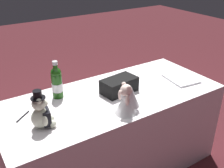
# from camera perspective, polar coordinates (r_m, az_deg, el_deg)

# --- Properties ---
(ground_plane) EXTENTS (12.00, 12.00, 0.00)m
(ground_plane) POSITION_cam_1_polar(r_m,az_deg,el_deg) (2.59, -0.00, -17.29)
(ground_plane) COLOR #47191E
(reception_table) EXTENTS (1.81, 0.77, 0.76)m
(reception_table) POSITION_cam_1_polar(r_m,az_deg,el_deg) (2.34, -0.00, -10.57)
(reception_table) COLOR white
(reception_table) RESTS_ON ground_plane
(teddy_bear_groom) EXTENTS (0.16, 0.16, 0.27)m
(teddy_bear_groom) POSITION_cam_1_polar(r_m,az_deg,el_deg) (1.78, -14.77, -6.14)
(teddy_bear_groom) COLOR beige
(teddy_bear_groom) RESTS_ON reception_table
(teddy_bear_bride) EXTENTS (0.19, 0.16, 0.23)m
(teddy_bear_bride) POSITION_cam_1_polar(r_m,az_deg,el_deg) (1.87, 3.33, -3.40)
(teddy_bear_bride) COLOR white
(teddy_bear_bride) RESTS_ON reception_table
(champagne_bottle) EXTENTS (0.08, 0.08, 0.30)m
(champagne_bottle) POSITION_cam_1_polar(r_m,az_deg,el_deg) (2.09, -11.72, 0.37)
(champagne_bottle) COLOR #194A11
(champagne_bottle) RESTS_ON reception_table
(signing_pen) EXTENTS (0.12, 0.10, 0.01)m
(signing_pen) POSITION_cam_1_polar(r_m,az_deg,el_deg) (1.97, -18.44, -6.50)
(signing_pen) COLOR black
(signing_pen) RESTS_ON reception_table
(gift_case_black) EXTENTS (0.31, 0.20, 0.12)m
(gift_case_black) POSITION_cam_1_polar(r_m,az_deg,el_deg) (2.15, 1.55, -0.29)
(gift_case_black) COLOR black
(gift_case_black) RESTS_ON reception_table
(guestbook) EXTENTS (0.26, 0.31, 0.02)m
(guestbook) POSITION_cam_1_polar(r_m,az_deg,el_deg) (2.47, 14.51, 1.14)
(guestbook) COLOR white
(guestbook) RESTS_ON reception_table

